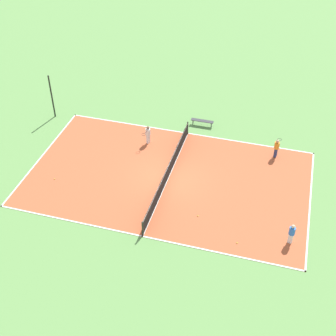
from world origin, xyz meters
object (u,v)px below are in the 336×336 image
(fence_post_back_right, at_px, (52,97))
(tennis_ball_far_baseline, at_px, (54,179))
(player_near_blue, at_px, (292,233))
(player_center_orange, at_px, (277,147))
(tennis_ball_midcourt, at_px, (198,216))
(bench, at_px, (202,121))
(tennis_ball_near_net, at_px, (237,243))
(player_near_white, at_px, (148,134))
(tennis_net, at_px, (168,172))

(fence_post_back_right, bearing_deg, tennis_ball_far_baseline, -153.86)
(player_near_blue, height_order, tennis_ball_far_baseline, player_near_blue)
(player_center_orange, xyz_separation_m, tennis_ball_far_baseline, (-6.70, 14.19, -0.79))
(tennis_ball_midcourt, bearing_deg, bench, 11.18)
(bench, distance_m, tennis_ball_near_net, 12.48)
(player_near_white, bearing_deg, player_center_orange, 109.43)
(tennis_net, bearing_deg, bench, -6.70)
(player_near_white, distance_m, fence_post_back_right, 8.59)
(fence_post_back_right, bearing_deg, bench, -80.43)
(player_center_orange, relative_size, tennis_ball_near_net, 21.52)
(player_center_orange, bearing_deg, fence_post_back_right, 99.07)
(player_near_white, bearing_deg, tennis_ball_near_net, 58.63)
(tennis_net, height_order, player_near_blue, player_near_blue)
(tennis_ball_near_net, bearing_deg, player_near_blue, -72.60)
(bench, xyz_separation_m, tennis_ball_midcourt, (-10.01, -1.98, -0.33))
(tennis_net, xyz_separation_m, player_near_white, (3.53, 2.55, 0.28))
(tennis_ball_midcourt, height_order, tennis_ball_far_baseline, same)
(tennis_net, bearing_deg, tennis_ball_far_baseline, 106.94)
(player_center_orange, height_order, tennis_ball_far_baseline, player_center_orange)
(tennis_net, xyz_separation_m, fence_post_back_right, (4.99, 10.96, 1.26))
(bench, xyz_separation_m, fence_post_back_right, (-1.99, 11.77, 1.45))
(tennis_ball_midcourt, distance_m, fence_post_back_right, 16.02)
(player_near_blue, bearing_deg, tennis_ball_near_net, 34.89)
(player_near_blue, relative_size, tennis_ball_near_net, 21.00)
(player_near_white, xyz_separation_m, tennis_ball_far_baseline, (-5.79, 4.85, -0.80))
(player_near_blue, relative_size, player_near_white, 0.97)
(tennis_net, distance_m, player_near_white, 4.37)
(tennis_ball_far_baseline, height_order, fence_post_back_right, fence_post_back_right)
(tennis_net, bearing_deg, player_near_white, 35.81)
(player_near_white, xyz_separation_m, tennis_ball_near_net, (-8.12, -8.06, -0.80))
(player_center_orange, height_order, fence_post_back_right, fence_post_back_right)
(tennis_net, bearing_deg, tennis_ball_near_net, -129.78)
(player_center_orange, distance_m, fence_post_back_right, 17.78)
(player_near_blue, height_order, tennis_ball_midcourt, player_near_blue)
(tennis_net, distance_m, player_near_blue, 9.22)
(player_near_blue, distance_m, player_near_white, 13.15)
(tennis_ball_near_net, distance_m, tennis_ball_far_baseline, 13.12)
(tennis_net, height_order, bench, tennis_net)
(tennis_ball_near_net, xyz_separation_m, tennis_ball_far_baseline, (2.33, 12.91, 0.00))
(tennis_ball_midcourt, height_order, tennis_ball_near_net, same)
(fence_post_back_right, bearing_deg, player_center_orange, -91.75)
(tennis_ball_midcourt, bearing_deg, player_near_blue, -96.33)
(tennis_ball_midcourt, height_order, fence_post_back_right, fence_post_back_right)
(player_center_orange, distance_m, tennis_ball_midcourt, 8.52)
(tennis_net, xyz_separation_m, tennis_ball_midcourt, (-3.03, -2.80, -0.52))
(player_near_white, bearing_deg, player_near_blue, 70.68)
(player_near_blue, bearing_deg, player_near_white, -15.68)
(fence_post_back_right, bearing_deg, player_near_blue, -114.02)
(player_near_white, bearing_deg, bench, 149.46)
(bench, xyz_separation_m, player_near_white, (-3.44, 3.37, 0.46))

